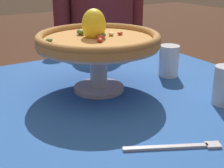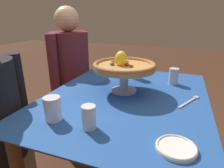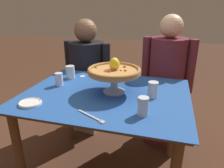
% 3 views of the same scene
% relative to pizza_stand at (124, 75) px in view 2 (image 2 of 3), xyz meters
% --- Properties ---
extents(dining_table, '(1.17, 0.91, 0.73)m').
position_rel_pizza_stand_xyz_m(dining_table, '(-0.05, -0.03, -0.22)').
color(dining_table, brown).
rests_on(dining_table, ground).
extents(pizza_stand, '(0.37, 0.37, 0.15)m').
position_rel_pizza_stand_xyz_m(pizza_stand, '(0.00, 0.00, 0.00)').
color(pizza_stand, '#B7B7C1').
rests_on(pizza_stand, dining_table).
extents(pizza, '(0.37, 0.37, 0.10)m').
position_rel_pizza_stand_xyz_m(pizza, '(-0.00, 0.00, 0.06)').
color(pizza, '#BC8447').
rests_on(pizza, pizza_stand).
extents(water_glass_side_left, '(0.06, 0.06, 0.10)m').
position_rel_pizza_stand_xyz_m(water_glass_side_left, '(-0.45, 0.02, -0.06)').
color(water_glass_side_left, white).
rests_on(water_glass_side_left, dining_table).
extents(water_glass_front_right, '(0.06, 0.06, 0.11)m').
position_rel_pizza_stand_xyz_m(water_glass_front_right, '(0.25, -0.28, -0.06)').
color(water_glass_front_right, silver).
rests_on(water_glass_front_right, dining_table).
extents(water_glass_back_left, '(0.08, 0.08, 0.11)m').
position_rel_pizza_stand_xyz_m(water_glass_back_left, '(-0.44, 0.20, -0.06)').
color(water_glass_back_left, white).
rests_on(water_glass_back_left, dining_table).
extents(water_glass_side_right, '(0.07, 0.07, 0.11)m').
position_rel_pizza_stand_xyz_m(water_glass_side_right, '(0.28, -0.01, -0.06)').
color(water_glass_side_right, white).
rests_on(water_glass_side_right, dining_table).
extents(side_plate, '(0.14, 0.14, 0.02)m').
position_rel_pizza_stand_xyz_m(side_plate, '(-0.47, -0.33, -0.10)').
color(side_plate, white).
rests_on(side_plate, dining_table).
extents(dinner_fork, '(0.20, 0.11, 0.01)m').
position_rel_pizza_stand_xyz_m(dinner_fork, '(-0.02, -0.38, -0.10)').
color(dinner_fork, '#B7B7C1').
rests_on(dinner_fork, dining_table).
extents(sugar_packet, '(0.04, 0.05, 0.00)m').
position_rel_pizza_stand_xyz_m(sugar_packet, '(-0.36, 0.26, -0.10)').
color(sugar_packet, silver).
rests_on(sugar_packet, dining_table).
extents(diner_right, '(0.49, 0.37, 1.25)m').
position_rel_pizza_stand_xyz_m(diner_right, '(0.36, 0.60, -0.23)').
color(diner_right, maroon).
rests_on(diner_right, ground).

